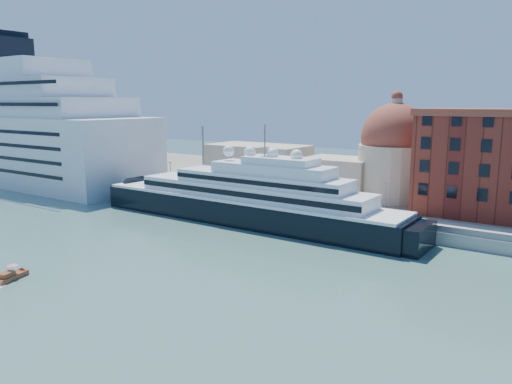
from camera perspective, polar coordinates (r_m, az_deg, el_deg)
The scene contains 9 objects.
ground at distance 95.88m, azimuth -9.76°, elevation -6.04°, with size 400.00×400.00×0.00m, color #335851.
quay at distance 121.34m, azimuth 1.53°, elevation -1.84°, with size 180.00×10.00×2.50m, color gray.
land at distance 156.71m, azimuth 9.78°, elevation 0.68°, with size 260.00×72.00×2.00m, color slate.
quay_fence at distance 117.30m, azimuth 0.33°, elevation -1.33°, with size 180.00×0.10×1.20m, color slate.
superyacht at distance 113.15m, azimuth -2.47°, elevation -1.08°, with size 86.05×11.93×25.72m.
service_barge at distance 153.10m, azimuth -19.26°, elevation -0.06°, with size 12.14×4.85×2.67m.
water_taxi at distance 85.32m, azimuth -26.25°, elevation -8.60°, with size 3.32×5.71×2.57m.
church at distance 137.14m, azimuth 9.25°, elevation 3.52°, with size 66.00×18.00×25.50m.
lamp_posts at distance 125.81m, azimuth -3.72°, elevation 2.55°, with size 120.80×2.40×18.00m.
Camera 1 is at (65.00, -65.27, 26.62)m, focal length 35.00 mm.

